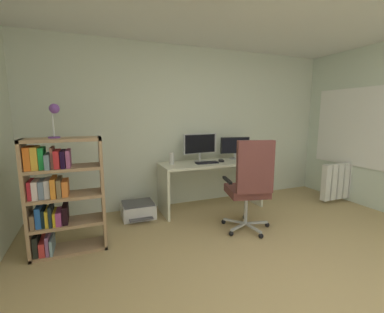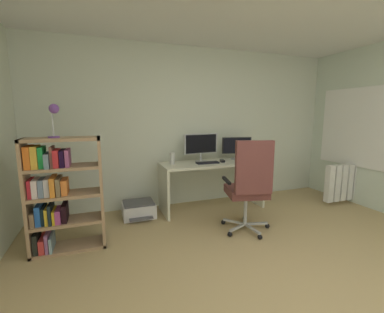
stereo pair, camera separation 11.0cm
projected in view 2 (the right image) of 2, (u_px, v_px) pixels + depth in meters
name	position (u px, v px, depth m)	size (l,w,h in m)	color
wall_back	(193.00, 127.00, 4.23)	(4.97, 0.10, 2.52)	silver
window_pane	(358.00, 127.00, 4.15)	(0.01, 1.27, 1.19)	white
window_frame	(358.00, 127.00, 4.15)	(0.02, 1.35, 1.27)	white
desk	(212.00, 174.00, 3.98)	(1.58, 0.59, 0.74)	beige
monitor_main	(201.00, 145.00, 3.96)	(0.56, 0.18, 0.43)	#B2B5B7
monitor_secondary	(237.00, 146.00, 4.19)	(0.48, 0.18, 0.36)	#B2B5B7
keyboard	(208.00, 163.00, 3.86)	(0.34, 0.13, 0.02)	black
computer_mouse	(222.00, 161.00, 3.97)	(0.06, 0.10, 0.03)	black
desktop_speaker	(172.00, 158.00, 3.79)	(0.07, 0.07, 0.17)	silver
office_chair	(249.00, 184.00, 3.10)	(0.63, 0.62, 1.17)	#B7BABC
bookshelf	(58.00, 193.00, 2.72)	(0.75, 0.31, 1.23)	#A47F5C
desk_lamp	(54.00, 114.00, 2.59)	(0.13, 0.11, 0.34)	#73429D
printer	(139.00, 209.00, 3.70)	(0.46, 0.46, 0.22)	silver
radiator	(348.00, 182.00, 4.26)	(0.94, 0.10, 0.60)	white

